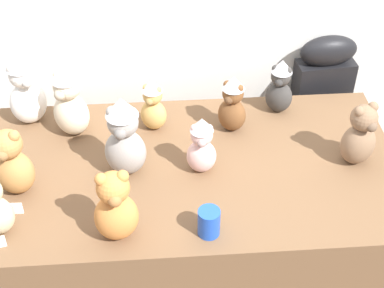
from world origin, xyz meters
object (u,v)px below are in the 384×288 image
(display_table, at_px, (192,227))
(teddy_bear_charcoal, at_px, (280,87))
(teddy_bear_snow, at_px, (25,89))
(teddy_bear_cream, at_px, (69,100))
(teddy_bear_honey, at_px, (153,105))
(teddy_bear_mocha, at_px, (360,136))
(teddy_bear_ginger, at_px, (115,208))
(teddy_bear_ash, at_px, (124,137))
(party_cup_blue, at_px, (209,222))
(teddy_bear_blush, at_px, (202,146))
(teddy_bear_caramel, at_px, (12,164))
(teddy_bear_chestnut, at_px, (232,104))
(instrument_case, at_px, (317,118))

(display_table, xyz_separation_m, teddy_bear_charcoal, (0.41, 0.35, 0.50))
(teddy_bear_snow, bearing_deg, teddy_bear_charcoal, -29.16)
(teddy_bear_charcoal, height_order, teddy_bear_cream, teddy_bear_cream)
(teddy_bear_honey, bearing_deg, teddy_bear_cream, -156.46)
(teddy_bear_mocha, bearing_deg, teddy_bear_ginger, 177.57)
(teddy_bear_ash, height_order, teddy_bear_charcoal, teddy_bear_ash)
(teddy_bear_ash, relative_size, party_cup_blue, 3.26)
(party_cup_blue, bearing_deg, teddy_bear_mocha, 28.31)
(teddy_bear_ash, bearing_deg, display_table, 11.23)
(teddy_bear_ash, distance_m, teddy_bear_blush, 0.30)
(teddy_bear_cream, height_order, teddy_bear_blush, teddy_bear_cream)
(teddy_bear_caramel, bearing_deg, teddy_bear_ash, 24.24)
(teddy_bear_charcoal, relative_size, teddy_bear_ginger, 0.87)
(teddy_bear_honey, xyz_separation_m, teddy_bear_ginger, (-0.14, -0.61, 0.02))
(teddy_bear_ash, xyz_separation_m, party_cup_blue, (0.29, -0.35, -0.12))
(teddy_bear_chestnut, distance_m, teddy_bear_mocha, 0.54)
(teddy_bear_ash, distance_m, teddy_bear_charcoal, 0.76)
(display_table, xyz_separation_m, teddy_bear_ginger, (-0.29, -0.34, 0.51))
(teddy_bear_caramel, distance_m, teddy_bear_cream, 0.39)
(teddy_bear_mocha, height_order, teddy_bear_snow, teddy_bear_snow)
(teddy_bear_cream, bearing_deg, party_cup_blue, -17.91)
(teddy_bear_chestnut, relative_size, teddy_bear_honey, 1.08)
(teddy_bear_cream, bearing_deg, teddy_bear_honey, 32.38)
(teddy_bear_ash, xyz_separation_m, teddy_bear_charcoal, (0.68, 0.36, -0.05))
(teddy_bear_caramel, distance_m, teddy_bear_snow, 0.44)
(teddy_bear_blush, xyz_separation_m, party_cup_blue, (-0.00, -0.33, -0.07))
(teddy_bear_cream, bearing_deg, teddy_bear_ginger, -39.75)
(teddy_bear_chestnut, xyz_separation_m, teddy_bear_honey, (-0.33, 0.03, -0.01))
(display_table, distance_m, teddy_bear_caramel, 0.85)
(teddy_bear_snow, bearing_deg, teddy_bear_honey, -38.42)
(teddy_bear_ash, distance_m, teddy_bear_ginger, 0.34)
(display_table, distance_m, teddy_bear_mocha, 0.83)
(teddy_bear_cream, xyz_separation_m, teddy_bear_snow, (-0.19, 0.10, 0.00))
(instrument_case, height_order, teddy_bear_ash, teddy_bear_ash)
(teddy_bear_cream, height_order, teddy_bear_mocha, teddy_bear_cream)
(instrument_case, relative_size, teddy_bear_ginger, 3.19)
(instrument_case, height_order, teddy_bear_caramel, teddy_bear_caramel)
(teddy_bear_cream, distance_m, teddy_bear_blush, 0.60)
(teddy_bear_charcoal, xyz_separation_m, teddy_bear_blush, (-0.38, -0.37, -0.00))
(teddy_bear_snow, relative_size, party_cup_blue, 3.19)
(teddy_bear_mocha, distance_m, teddy_bear_ginger, 1.01)
(teddy_bear_ash, height_order, teddy_bear_chestnut, teddy_bear_ash)
(teddy_bear_honey, xyz_separation_m, teddy_bear_snow, (-0.54, 0.09, 0.05))
(teddy_bear_mocha, relative_size, party_cup_blue, 2.58)
(teddy_bear_charcoal, height_order, teddy_bear_mocha, teddy_bear_mocha)
(teddy_bear_chestnut, bearing_deg, teddy_bear_charcoal, 61.40)
(teddy_bear_ash, bearing_deg, teddy_bear_ginger, -84.76)
(teddy_bear_cream, relative_size, teddy_bear_blush, 1.34)
(teddy_bear_caramel, height_order, teddy_bear_blush, teddy_bear_caramel)
(teddy_bear_cream, bearing_deg, teddy_bear_ash, -17.39)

